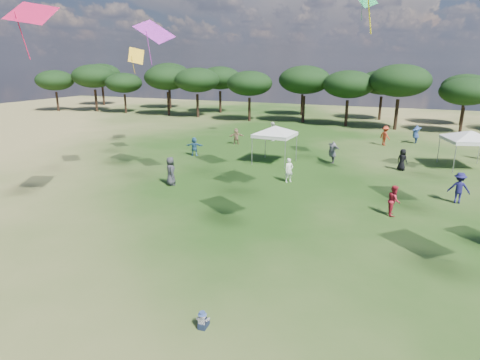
# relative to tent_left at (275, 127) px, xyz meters

# --- Properties ---
(tree_line) EXTENTS (108.78, 17.63, 7.77)m
(tree_line) POSITION_rel_tent_left_xyz_m (7.17, 24.66, 2.60)
(tree_line) COLOR black
(tree_line) RESTS_ON ground
(tent_left) EXTENTS (5.84, 5.84, 3.25)m
(tent_left) POSITION_rel_tent_left_xyz_m (0.00, 0.00, 0.00)
(tent_left) COLOR gray
(tent_left) RESTS_ON ground
(tent_right) EXTENTS (6.23, 6.23, 3.16)m
(tent_right) POSITION_rel_tent_left_xyz_m (13.86, 4.03, -0.10)
(tent_right) COLOR gray
(tent_right) RESTS_ON ground
(toddler) EXTENTS (0.39, 0.43, 0.56)m
(toddler) POSITION_rel_tent_left_xyz_m (4.58, -20.63, -2.58)
(toddler) COLOR #161E32
(toddler) RESTS_ON ground
(festival_crowd) EXTENTS (28.22, 23.29, 1.90)m
(festival_crowd) POSITION_rel_tent_left_xyz_m (5.49, 3.07, -1.96)
(festival_crowd) COLOR black
(festival_crowd) RESTS_ON ground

